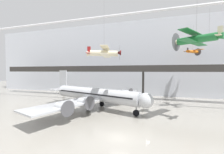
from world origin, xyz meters
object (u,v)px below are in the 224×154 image
(suspended_plane_silver_racer, at_px, (209,36))
(suspended_plane_orange_highwing, at_px, (193,51))
(suspended_plane_cream_biplane, at_px, (104,53))
(airliner_silver_main, at_px, (94,95))
(suspended_plane_green_biplane, at_px, (196,39))

(suspended_plane_silver_racer, bearing_deg, suspended_plane_orange_highwing, -27.82)
(suspended_plane_cream_biplane, bearing_deg, suspended_plane_silver_racer, 13.46)
(airliner_silver_main, height_order, suspended_plane_silver_racer, suspended_plane_silver_racer)
(suspended_plane_cream_biplane, xyz_separation_m, suspended_plane_orange_highwing, (19.85, 23.91, 2.44))
(suspended_plane_cream_biplane, bearing_deg, airliner_silver_main, 115.62)
(suspended_plane_silver_racer, relative_size, suspended_plane_orange_highwing, 0.85)
(airliner_silver_main, height_order, suspended_plane_green_biplane, suspended_plane_green_biplane)
(airliner_silver_main, distance_m, suspended_plane_silver_racer, 29.54)
(suspended_plane_cream_biplane, bearing_deg, suspended_plane_green_biplane, -7.88)
(airliner_silver_main, height_order, suspended_plane_orange_highwing, suspended_plane_orange_highwing)
(suspended_plane_silver_racer, height_order, suspended_plane_orange_highwing, suspended_plane_silver_racer)
(airliner_silver_main, bearing_deg, suspended_plane_silver_racer, 30.32)
(suspended_plane_orange_highwing, relative_size, suspended_plane_green_biplane, 0.91)
(suspended_plane_cream_biplane, distance_m, suspended_plane_green_biplane, 16.68)
(suspended_plane_cream_biplane, height_order, suspended_plane_orange_highwing, suspended_plane_orange_highwing)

